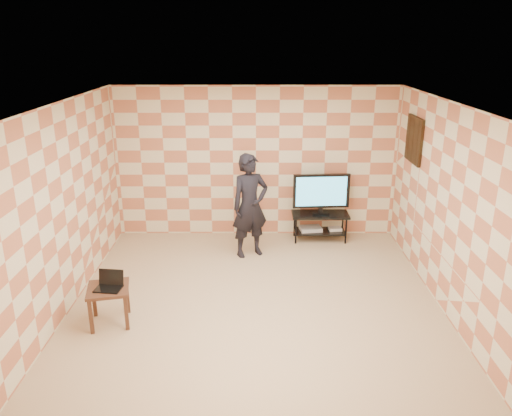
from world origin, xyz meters
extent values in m
plane|color=tan|center=(0.00, 0.00, 0.00)|extent=(5.00, 5.00, 0.00)
cube|color=beige|center=(0.00, 2.50, 1.35)|extent=(5.00, 0.02, 2.70)
cube|color=beige|center=(0.00, -2.50, 1.35)|extent=(5.00, 0.02, 2.70)
cube|color=beige|center=(-2.50, 0.00, 1.35)|extent=(0.02, 5.00, 2.70)
cube|color=beige|center=(2.50, 0.00, 1.35)|extent=(0.02, 5.00, 2.70)
cube|color=white|center=(0.00, 0.00, 2.70)|extent=(5.00, 5.00, 0.02)
cube|color=black|center=(2.47, 1.55, 1.95)|extent=(0.04, 0.72, 0.72)
cube|color=black|center=(2.47, 1.55, 1.95)|extent=(0.04, 0.03, 0.68)
cube|color=black|center=(2.47, 1.55, 1.95)|extent=(0.04, 0.68, 0.03)
cube|color=black|center=(1.14, 2.19, 0.48)|extent=(1.00, 0.45, 0.04)
cube|color=black|center=(1.14, 2.19, 0.16)|extent=(0.90, 0.40, 0.03)
cylinder|color=black|center=(0.70, 2.01, 0.25)|extent=(0.03, 0.03, 0.50)
cylinder|color=black|center=(0.70, 2.37, 0.25)|extent=(0.03, 0.03, 0.50)
cylinder|color=black|center=(1.58, 2.01, 0.25)|extent=(0.03, 0.03, 0.50)
cylinder|color=black|center=(1.58, 2.37, 0.25)|extent=(0.03, 0.03, 0.50)
cube|color=black|center=(1.14, 2.19, 0.52)|extent=(0.31, 0.21, 0.03)
cube|color=black|center=(1.14, 2.19, 0.57)|extent=(0.08, 0.06, 0.08)
cube|color=black|center=(1.14, 2.19, 0.92)|extent=(1.00, 0.13, 0.61)
cube|color=#41B1DC|center=(1.14, 2.15, 0.92)|extent=(0.89, 0.07, 0.52)
cube|color=#B5B5B7|center=(0.98, 2.21, 0.20)|extent=(0.41, 0.32, 0.06)
cube|color=silver|center=(1.43, 2.21, 0.20)|extent=(0.24, 0.19, 0.05)
cube|color=#3E2519|center=(-1.86, -0.57, 0.48)|extent=(0.60, 0.60, 0.04)
cube|color=#3E2519|center=(-2.02, -0.82, 0.23)|extent=(0.05, 0.05, 0.46)
cube|color=#3E2519|center=(-2.11, -0.41, 0.23)|extent=(0.05, 0.05, 0.46)
cube|color=#3E2519|center=(-1.61, -0.73, 0.23)|extent=(0.05, 0.05, 0.46)
cube|color=#3E2519|center=(-1.70, -0.32, 0.23)|extent=(0.05, 0.05, 0.46)
cube|color=black|center=(-1.84, -0.62, 0.51)|extent=(0.34, 0.26, 0.02)
cube|color=black|center=(-1.82, -0.51, 0.61)|extent=(0.32, 0.09, 0.20)
imported|color=black|center=(-0.10, 1.55, 0.86)|extent=(0.75, 0.64, 1.72)
camera|label=1|loc=(0.00, -6.15, 3.47)|focal=35.00mm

